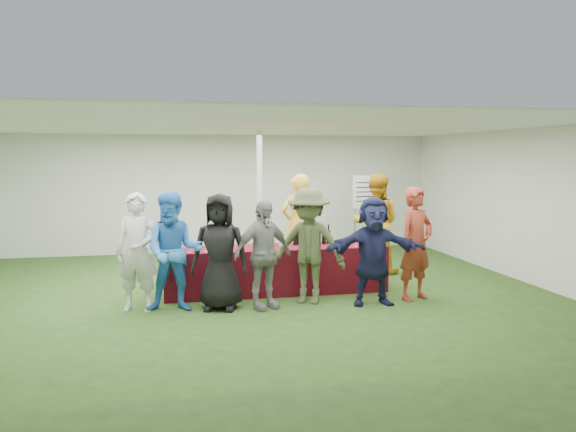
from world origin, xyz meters
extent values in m
plane|color=#284719|center=(0.00, 0.00, 0.00)|extent=(60.00, 60.00, 0.00)
plane|color=white|center=(0.00, 4.00, 1.35)|extent=(10.00, 0.00, 10.00)
plane|color=white|center=(0.00, -4.00, 1.35)|extent=(10.00, 0.00, 10.00)
plane|color=white|center=(5.00, 0.00, 1.35)|extent=(0.00, 8.00, 8.00)
plane|color=white|center=(0.00, 0.00, 2.70)|extent=(10.00, 10.00, 0.00)
cylinder|color=silver|center=(0.50, 1.20, 1.35)|extent=(0.10, 0.10, 2.70)
cube|color=maroon|center=(0.55, -0.15, 0.38)|extent=(3.60, 0.80, 0.75)
cylinder|color=black|center=(0.90, -0.05, 0.86)|extent=(0.07, 0.07, 0.22)
cylinder|color=black|center=(0.90, -0.05, 1.01)|extent=(0.03, 0.03, 0.08)
cylinder|color=maroon|center=(0.90, -0.05, 1.06)|extent=(0.03, 0.03, 0.02)
cylinder|color=black|center=(0.95, 0.04, 0.86)|extent=(0.07, 0.07, 0.22)
cylinder|color=black|center=(0.95, 0.04, 1.01)|extent=(0.03, 0.03, 0.08)
cylinder|color=maroon|center=(0.95, 0.04, 1.06)|extent=(0.03, 0.03, 0.02)
cylinder|color=black|center=(1.11, -0.02, 0.86)|extent=(0.07, 0.07, 0.22)
cylinder|color=black|center=(1.11, -0.02, 1.01)|extent=(0.03, 0.03, 0.08)
cylinder|color=maroon|center=(1.11, -0.02, 1.06)|extent=(0.03, 0.03, 0.02)
cylinder|color=black|center=(1.21, 0.00, 0.86)|extent=(0.07, 0.07, 0.22)
cylinder|color=black|center=(1.21, 0.00, 1.01)|extent=(0.03, 0.03, 0.08)
cylinder|color=maroon|center=(1.21, 0.00, 1.06)|extent=(0.03, 0.03, 0.02)
cylinder|color=black|center=(1.39, -0.03, 0.86)|extent=(0.07, 0.07, 0.22)
cylinder|color=black|center=(1.39, -0.03, 1.01)|extent=(0.03, 0.03, 0.08)
cylinder|color=maroon|center=(1.39, -0.03, 1.06)|extent=(0.03, 0.03, 0.02)
cylinder|color=black|center=(1.49, 0.02, 0.86)|extent=(0.07, 0.07, 0.22)
cylinder|color=black|center=(1.49, 0.02, 1.01)|extent=(0.03, 0.03, 0.08)
cylinder|color=maroon|center=(1.49, 0.02, 1.06)|extent=(0.03, 0.03, 0.02)
cylinder|color=silver|center=(-0.85, -0.40, 0.75)|extent=(0.06, 0.06, 0.00)
cylinder|color=silver|center=(-0.85, -0.40, 0.79)|extent=(0.01, 0.01, 0.07)
cylinder|color=silver|center=(-0.85, -0.40, 0.87)|extent=(0.06, 0.06, 0.08)
cylinder|color=silver|center=(-0.59, -0.40, 0.75)|extent=(0.06, 0.06, 0.00)
cylinder|color=silver|center=(-0.59, -0.40, 0.79)|extent=(0.01, 0.01, 0.07)
cylinder|color=silver|center=(-0.59, -0.40, 0.87)|extent=(0.06, 0.06, 0.08)
cylinder|color=silver|center=(-0.21, -0.41, 0.75)|extent=(0.06, 0.06, 0.00)
cylinder|color=silver|center=(-0.21, -0.41, 0.79)|extent=(0.01, 0.01, 0.07)
cylinder|color=silver|center=(-0.21, -0.41, 0.87)|extent=(0.06, 0.06, 0.08)
cylinder|color=#4A070E|center=(-0.21, -0.41, 0.84)|extent=(0.05, 0.05, 0.02)
cylinder|color=silver|center=(0.30, -0.42, 0.75)|extent=(0.06, 0.06, 0.00)
cylinder|color=silver|center=(0.30, -0.42, 0.79)|extent=(0.01, 0.01, 0.07)
cylinder|color=silver|center=(0.30, -0.42, 0.87)|extent=(0.06, 0.06, 0.08)
cylinder|color=#4A070E|center=(0.30, -0.42, 0.84)|extent=(0.05, 0.05, 0.02)
cylinder|color=silver|center=(1.84, -0.37, 0.75)|extent=(0.06, 0.06, 0.00)
cylinder|color=silver|center=(1.84, -0.37, 0.79)|extent=(0.01, 0.01, 0.07)
cylinder|color=silver|center=(1.84, -0.37, 0.87)|extent=(0.06, 0.06, 0.08)
cylinder|color=#4A070E|center=(1.84, -0.37, 0.84)|extent=(0.05, 0.05, 0.02)
cylinder|color=silver|center=(-0.93, -0.41, 0.75)|extent=(0.06, 0.06, 0.00)
cylinder|color=silver|center=(-0.93, -0.41, 0.79)|extent=(0.01, 0.01, 0.07)
cylinder|color=silver|center=(-0.93, -0.41, 0.87)|extent=(0.06, 0.06, 0.08)
cylinder|color=silver|center=(0.65, -0.07, 0.85)|extent=(0.07, 0.07, 0.20)
cylinder|color=silver|center=(0.65, -0.07, 0.96)|extent=(0.03, 0.03, 0.03)
cube|color=white|center=(2.17, -0.10, 0.77)|extent=(0.25, 0.18, 0.03)
cylinder|color=slate|center=(2.20, -0.37, 0.84)|extent=(0.22, 0.22, 0.18)
cylinder|color=slate|center=(2.78, 2.47, 0.55)|extent=(0.02, 0.02, 1.10)
cylinder|color=slate|center=(3.18, 2.47, 0.55)|extent=(0.02, 0.02, 1.10)
cube|color=white|center=(2.98, 2.47, 1.45)|extent=(0.50, 0.02, 0.70)
cube|color=black|center=(2.98, 2.46, 1.65)|extent=(0.36, 0.01, 0.02)
cube|color=black|center=(2.98, 2.46, 1.55)|extent=(0.36, 0.01, 0.02)
cube|color=black|center=(2.98, 2.46, 1.45)|extent=(0.36, 0.01, 0.02)
cube|color=black|center=(2.98, 2.46, 1.35)|extent=(0.36, 0.01, 0.02)
cube|color=black|center=(2.98, 2.46, 1.25)|extent=(0.36, 0.01, 0.02)
imported|color=yellow|center=(1.16, 0.87, 0.95)|extent=(0.78, 0.60, 1.90)
imported|color=#C68C15|center=(2.70, 1.00, 0.94)|extent=(1.14, 1.05, 1.89)
imported|color=silver|center=(-1.59, -0.84, 0.85)|extent=(0.71, 0.56, 1.71)
imported|color=#2E7AD1|center=(-1.08, -0.95, 0.86)|extent=(0.91, 0.75, 1.72)
imported|color=black|center=(-0.43, -0.99, 0.85)|extent=(0.94, 0.74, 1.69)
imported|color=gray|center=(0.19, -1.09, 0.80)|extent=(1.02, 0.72, 1.60)
imported|color=#3E4828|center=(0.91, -0.92, 0.88)|extent=(1.30, 1.10, 1.75)
imported|color=#181B3E|center=(1.84, -1.20, 0.81)|extent=(1.54, 0.60, 1.63)
imported|color=maroon|center=(2.59, -1.05, 0.88)|extent=(0.75, 0.63, 1.75)
camera|label=1|loc=(-1.10, -9.03, 2.23)|focal=35.00mm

